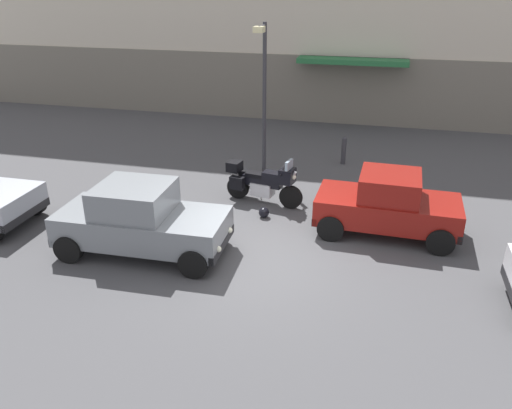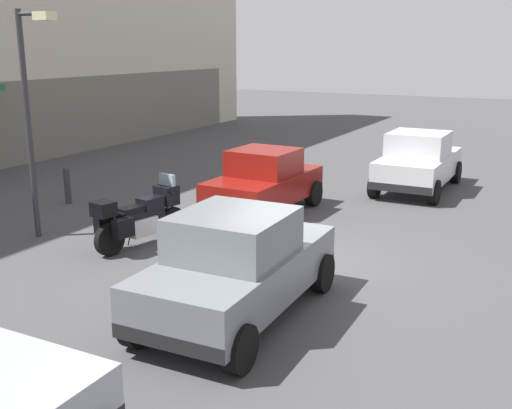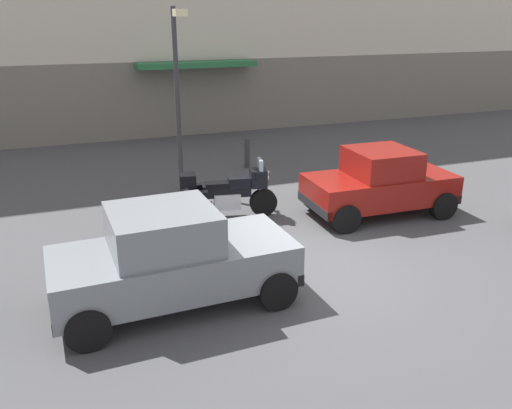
% 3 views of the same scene
% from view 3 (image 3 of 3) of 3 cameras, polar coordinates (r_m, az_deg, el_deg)
% --- Properties ---
extents(ground_plane, '(80.00, 80.00, 0.00)m').
position_cam_3_polar(ground_plane, '(9.89, 5.49, -7.11)').
color(ground_plane, '#424244').
extents(motorcycle, '(2.24, 0.98, 1.36)m').
position_cam_3_polar(motorcycle, '(12.15, -3.18, 1.35)').
color(motorcycle, black).
rests_on(motorcycle, ground).
extents(helmet, '(0.28, 0.28, 0.28)m').
position_cam_3_polar(helmet, '(11.57, -0.46, -2.12)').
color(helmet, black).
rests_on(helmet, ground).
extents(car_compact_side, '(3.52, 1.80, 1.56)m').
position_cam_3_polar(car_compact_side, '(12.62, 13.13, 2.26)').
color(car_compact_side, maroon).
rests_on(car_compact_side, ground).
extents(car_wagon_end, '(3.91, 1.87, 1.64)m').
position_cam_3_polar(car_wagon_end, '(8.56, -9.01, -5.70)').
color(car_wagon_end, slate).
rests_on(car_wagon_end, ground).
extents(streetlamp_curbside, '(0.28, 0.94, 4.62)m').
position_cam_3_polar(streetlamp_curbside, '(13.61, -8.35, 12.70)').
color(streetlamp_curbside, '#2D2D33').
rests_on(streetlamp_curbside, ground).
extents(bollard_curbside, '(0.16, 0.16, 0.95)m').
position_cam_3_polar(bollard_curbside, '(16.24, -0.96, 5.70)').
color(bollard_curbside, '#333338').
rests_on(bollard_curbside, ground).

